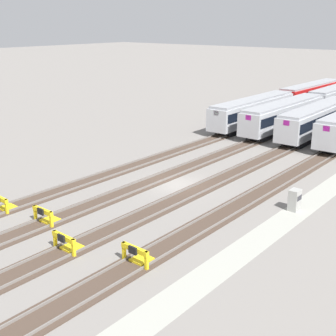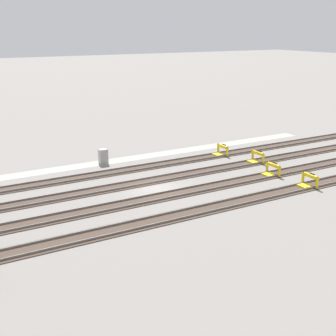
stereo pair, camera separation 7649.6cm
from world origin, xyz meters
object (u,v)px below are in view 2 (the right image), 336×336
Objects in this scene: bumper_stop_nearest_track at (221,151)px; bumper_stop_middle_track at (271,170)px; bumper_stop_near_inner_track at (256,158)px; electrical_cabinet at (103,156)px; bumper_stop_far_inner_track at (308,181)px.

bumper_stop_nearest_track and bumper_stop_middle_track have the same top height.
bumper_stop_near_inner_track and bumper_stop_middle_track have the same top height.
electrical_cabinet reaches higher than bumper_stop_nearest_track.
bumper_stop_near_inner_track and bumper_stop_far_inner_track have the same top height.
bumper_stop_nearest_track is 13.09m from bumper_stop_far_inner_track.
bumper_stop_middle_track is (0.20, 8.73, 0.00)m from bumper_stop_nearest_track.
electrical_cabinet is at bearing -51.14° from bumper_stop_far_inner_track.
bumper_stop_nearest_track is at bearing -70.52° from bumper_stop_near_inner_track.
bumper_stop_near_inner_track is 1.00× the size of bumper_stop_middle_track.
bumper_stop_middle_track is (1.74, 4.37, 0.00)m from bumper_stop_near_inner_track.
electrical_cabinet reaches higher than bumper_stop_near_inner_track.
bumper_stop_near_inner_track is 1.25× the size of electrical_cabinet.
electrical_cabinet is at bearing -43.70° from bumper_stop_middle_track.
bumper_stop_far_inner_track is 21.44m from electrical_cabinet.
bumper_stop_middle_track is 1.25× the size of electrical_cabinet.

